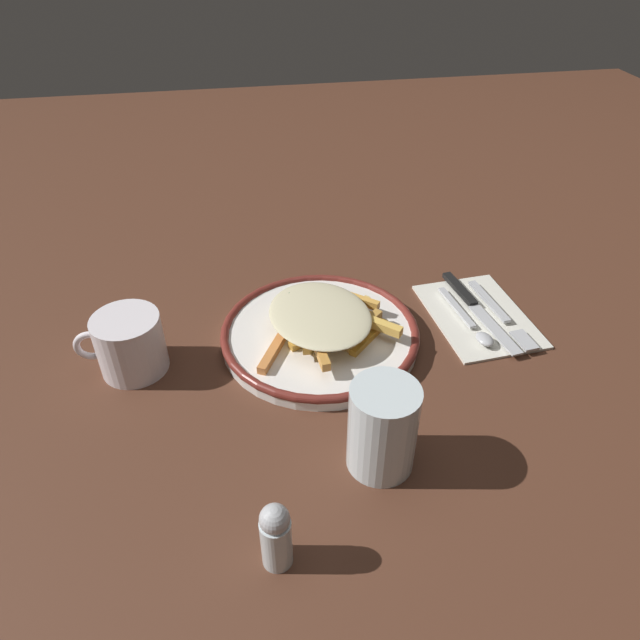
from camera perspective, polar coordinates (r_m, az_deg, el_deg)
ground_plane at (r=0.83m, az=0.00°, el=-2.05°), size 2.60×2.60×0.00m
plate at (r=0.82m, az=0.00°, el=-1.38°), size 0.29×0.29×0.02m
fries_heap at (r=0.81m, az=0.26°, el=0.18°), size 0.21×0.20×0.04m
napkin at (r=0.91m, az=15.49°, el=0.54°), size 0.15×0.20×0.01m
fork at (r=0.91m, az=17.54°, el=0.59°), size 0.04×0.18×0.01m
knife at (r=0.91m, az=14.97°, el=1.57°), size 0.05×0.21×0.01m
spoon at (r=0.87m, az=15.01°, el=-0.56°), size 0.03×0.15×0.01m
water_glass at (r=0.64m, az=6.26°, el=-10.64°), size 0.08×0.08×0.11m
coffee_mug at (r=0.80m, az=-18.48°, el=-2.28°), size 0.12×0.09×0.08m
salt_shaker at (r=0.58m, az=-4.42°, el=-20.62°), size 0.03×0.03×0.08m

